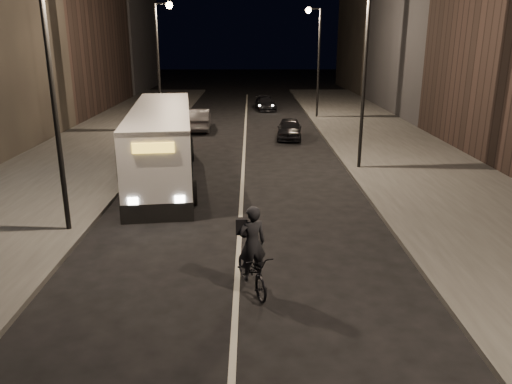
{
  "coord_description": "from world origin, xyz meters",
  "views": [
    {
      "loc": [
        0.37,
        -11.31,
        6.17
      ],
      "look_at": [
        0.54,
        3.66,
        1.5
      ],
      "focal_mm": 35.0,
      "sensor_mm": 36.0,
      "label": 1
    }
  ],
  "objects_px": {
    "streetlight_right_far": "(316,48)",
    "cyclist_on_bicycle": "(252,263)",
    "streetlight_right_mid": "(360,55)",
    "city_bus": "(162,140)",
    "streetlight_left_near": "(59,65)",
    "car_mid": "(199,119)",
    "car_far": "(265,103)",
    "streetlight_left_far": "(162,50)",
    "car_near": "(289,129)"
  },
  "relations": [
    {
      "from": "car_near",
      "to": "car_far",
      "type": "xyz_separation_m",
      "value": [
        -1.14,
        12.98,
        -0.07
      ]
    },
    {
      "from": "streetlight_right_far",
      "to": "streetlight_left_near",
      "type": "xyz_separation_m",
      "value": [
        -10.66,
        -24.0,
        0.0
      ]
    },
    {
      "from": "streetlight_left_far",
      "to": "city_bus",
      "type": "bearing_deg",
      "value": -81.24
    },
    {
      "from": "streetlight_right_far",
      "to": "cyclist_on_bicycle",
      "type": "relative_size",
      "value": 3.5
    },
    {
      "from": "streetlight_right_mid",
      "to": "city_bus",
      "type": "relative_size",
      "value": 0.68
    },
    {
      "from": "streetlight_right_mid",
      "to": "car_near",
      "type": "height_order",
      "value": "streetlight_right_mid"
    },
    {
      "from": "streetlight_right_far",
      "to": "car_far",
      "type": "relative_size",
      "value": 2.1
    },
    {
      "from": "car_mid",
      "to": "streetlight_right_mid",
      "type": "bearing_deg",
      "value": 125.21
    },
    {
      "from": "streetlight_left_far",
      "to": "cyclist_on_bicycle",
      "type": "xyz_separation_m",
      "value": [
        5.73,
        -21.95,
        -4.59
      ]
    },
    {
      "from": "city_bus",
      "to": "car_far",
      "type": "bearing_deg",
      "value": 69.31
    },
    {
      "from": "streetlight_left_near",
      "to": "car_far",
      "type": "distance_m",
      "value": 30.06
    },
    {
      "from": "car_near",
      "to": "city_bus",
      "type": "bearing_deg",
      "value": -120.41
    },
    {
      "from": "cyclist_on_bicycle",
      "to": "car_near",
      "type": "xyz_separation_m",
      "value": [
        2.42,
        19.8,
        -0.14
      ]
    },
    {
      "from": "streetlight_right_far",
      "to": "car_mid",
      "type": "bearing_deg",
      "value": -149.41
    },
    {
      "from": "streetlight_right_mid",
      "to": "cyclist_on_bicycle",
      "type": "relative_size",
      "value": 3.5
    },
    {
      "from": "streetlight_left_near",
      "to": "streetlight_left_far",
      "type": "height_order",
      "value": "same"
    },
    {
      "from": "car_mid",
      "to": "car_far",
      "type": "distance_m",
      "value": 11.03
    },
    {
      "from": "streetlight_right_far",
      "to": "city_bus",
      "type": "bearing_deg",
      "value": -117.39
    },
    {
      "from": "cyclist_on_bicycle",
      "to": "car_mid",
      "type": "distance_m",
      "value": 23.18
    },
    {
      "from": "streetlight_left_near",
      "to": "cyclist_on_bicycle",
      "type": "height_order",
      "value": "streetlight_left_near"
    },
    {
      "from": "streetlight_right_far",
      "to": "car_far",
      "type": "distance_m",
      "value": 7.73
    },
    {
      "from": "streetlight_right_far",
      "to": "streetlight_left_near",
      "type": "height_order",
      "value": "same"
    },
    {
      "from": "cyclist_on_bicycle",
      "to": "streetlight_left_near",
      "type": "bearing_deg",
      "value": 126.0
    },
    {
      "from": "streetlight_left_far",
      "to": "cyclist_on_bicycle",
      "type": "distance_m",
      "value": 23.15
    },
    {
      "from": "streetlight_left_near",
      "to": "streetlight_left_far",
      "type": "relative_size",
      "value": 1.0
    },
    {
      "from": "streetlight_left_near",
      "to": "cyclist_on_bicycle",
      "type": "distance_m",
      "value": 8.34
    },
    {
      "from": "streetlight_right_mid",
      "to": "car_mid",
      "type": "bearing_deg",
      "value": 127.97
    },
    {
      "from": "car_near",
      "to": "car_mid",
      "type": "distance_m",
      "value": 6.78
    },
    {
      "from": "cyclist_on_bicycle",
      "to": "car_far",
      "type": "bearing_deg",
      "value": 68.35
    },
    {
      "from": "streetlight_left_near",
      "to": "car_mid",
      "type": "bearing_deg",
      "value": 83.62
    },
    {
      "from": "streetlight_left_near",
      "to": "car_near",
      "type": "relative_size",
      "value": 2.19
    },
    {
      "from": "streetlight_left_near",
      "to": "streetlight_right_far",
      "type": "bearing_deg",
      "value": 66.04
    },
    {
      "from": "city_bus",
      "to": "car_far",
      "type": "distance_m",
      "value": 22.73
    },
    {
      "from": "streetlight_left_far",
      "to": "car_near",
      "type": "xyz_separation_m",
      "value": [
        8.15,
        -2.15,
        -4.73
      ]
    },
    {
      "from": "city_bus",
      "to": "streetlight_left_far",
      "type": "bearing_deg",
      "value": 91.52
    },
    {
      "from": "car_mid",
      "to": "car_far",
      "type": "relative_size",
      "value": 1.16
    },
    {
      "from": "cyclist_on_bicycle",
      "to": "car_far",
      "type": "height_order",
      "value": "cyclist_on_bicycle"
    },
    {
      "from": "streetlight_right_mid",
      "to": "streetlight_left_near",
      "type": "xyz_separation_m",
      "value": [
        -10.66,
        -8.0,
        0.0
      ]
    },
    {
      "from": "cyclist_on_bicycle",
      "to": "streetlight_left_far",
      "type": "bearing_deg",
      "value": 85.22
    },
    {
      "from": "streetlight_right_mid",
      "to": "streetlight_left_far",
      "type": "height_order",
      "value": "same"
    },
    {
      "from": "streetlight_left_far",
      "to": "car_near",
      "type": "relative_size",
      "value": 2.19
    },
    {
      "from": "car_near",
      "to": "car_mid",
      "type": "bearing_deg",
      "value": 157.65
    },
    {
      "from": "cyclist_on_bicycle",
      "to": "car_mid",
      "type": "height_order",
      "value": "cyclist_on_bicycle"
    },
    {
      "from": "car_near",
      "to": "car_mid",
      "type": "relative_size",
      "value": 0.83
    },
    {
      "from": "streetlight_left_near",
      "to": "streetlight_left_far",
      "type": "xyz_separation_m",
      "value": [
        0.0,
        18.0,
        0.0
      ]
    },
    {
      "from": "streetlight_right_mid",
      "to": "car_mid",
      "type": "relative_size",
      "value": 1.82
    },
    {
      "from": "car_far",
      "to": "cyclist_on_bicycle",
      "type": "bearing_deg",
      "value": -99.54
    },
    {
      "from": "streetlight_left_far",
      "to": "car_mid",
      "type": "height_order",
      "value": "streetlight_left_far"
    },
    {
      "from": "city_bus",
      "to": "car_mid",
      "type": "distance_m",
      "value": 12.24
    },
    {
      "from": "streetlight_right_mid",
      "to": "cyclist_on_bicycle",
      "type": "height_order",
      "value": "streetlight_right_mid"
    }
  ]
}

